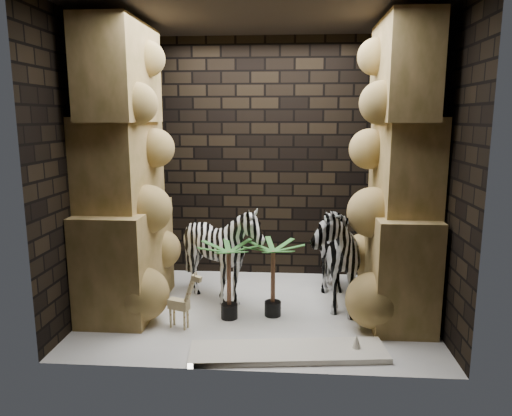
# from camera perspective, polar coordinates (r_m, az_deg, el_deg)

# --- Properties ---
(floor) EXTENTS (3.50, 3.50, 0.00)m
(floor) POSITION_cam_1_polar(r_m,az_deg,el_deg) (5.19, 0.20, -12.10)
(floor) COLOR white
(floor) RESTS_ON ground
(ceiling) EXTENTS (3.50, 3.50, 0.00)m
(ceiling) POSITION_cam_1_polar(r_m,az_deg,el_deg) (4.88, 0.22, 22.36)
(ceiling) COLOR black
(ceiling) RESTS_ON ground
(wall_back) EXTENTS (3.50, 0.00, 3.50)m
(wall_back) POSITION_cam_1_polar(r_m,az_deg,el_deg) (6.05, 1.04, 5.86)
(wall_back) COLOR black
(wall_back) RESTS_ON ground
(wall_front) EXTENTS (3.50, 0.00, 3.50)m
(wall_front) POSITION_cam_1_polar(r_m,az_deg,el_deg) (3.58, -1.20, 2.42)
(wall_front) COLOR black
(wall_front) RESTS_ON ground
(wall_left) EXTENTS (0.00, 3.00, 3.00)m
(wall_left) POSITION_cam_1_polar(r_m,az_deg,el_deg) (5.23, -19.34, 4.48)
(wall_left) COLOR black
(wall_left) RESTS_ON ground
(wall_right) EXTENTS (0.00, 3.00, 3.00)m
(wall_right) POSITION_cam_1_polar(r_m,az_deg,el_deg) (5.01, 20.67, 4.13)
(wall_right) COLOR black
(wall_right) RESTS_ON ground
(rock_pillar_left) EXTENTS (0.68, 1.30, 3.00)m
(rock_pillar_left) POSITION_cam_1_polar(r_m,az_deg,el_deg) (5.11, -15.72, 4.54)
(rock_pillar_left) COLOR tan
(rock_pillar_left) RESTS_ON floor
(rock_pillar_right) EXTENTS (0.58, 1.25, 3.00)m
(rock_pillar_right) POSITION_cam_1_polar(r_m,az_deg,el_deg) (4.92, 16.98, 4.25)
(rock_pillar_right) COLOR tan
(rock_pillar_right) RESTS_ON floor
(zebra_right) EXTENTS (0.79, 1.25, 1.39)m
(zebra_right) POSITION_cam_1_polar(r_m,az_deg,el_deg) (5.20, 8.61, -4.11)
(zebra_right) COLOR white
(zebra_right) RESTS_ON floor
(zebra_left) EXTENTS (1.03, 1.22, 1.02)m
(zebra_left) POSITION_cam_1_polar(r_m,az_deg,el_deg) (5.26, -4.12, -5.91)
(zebra_left) COLOR white
(zebra_left) RESTS_ON floor
(giraffe_toy) EXTENTS (0.33, 0.20, 0.61)m
(giraffe_toy) POSITION_cam_1_polar(r_m,az_deg,el_deg) (4.74, -9.26, -10.60)
(giraffe_toy) COLOR #D4BF88
(giraffe_toy) RESTS_ON floor
(palm_front) EXTENTS (0.36, 0.36, 0.79)m
(palm_front) POSITION_cam_1_polar(r_m,az_deg,el_deg) (4.92, 2.04, -8.49)
(palm_front) COLOR #266C2C
(palm_front) RESTS_ON floor
(palm_back) EXTENTS (0.36, 0.36, 0.80)m
(palm_back) POSITION_cam_1_polar(r_m,az_deg,el_deg) (4.86, -3.26, -8.67)
(palm_back) COLOR #266C2C
(palm_back) RESTS_ON floor
(surfboard) EXTENTS (1.74, 0.61, 0.05)m
(surfboard) POSITION_cam_1_polar(r_m,az_deg,el_deg) (4.31, 3.88, -16.81)
(surfboard) COLOR white
(surfboard) RESTS_ON floor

